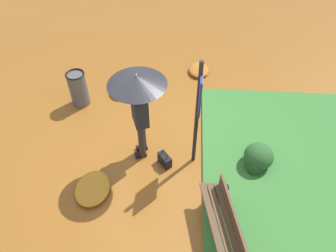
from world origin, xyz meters
The scene contains 11 objects.
ground_plane centered at (0.00, 0.00, 0.00)m, with size 18.00×18.00×0.00m, color brown.
grass_verge centered at (0.34, 3.05, 0.03)m, with size 4.80×4.00×0.05m.
person_with_umbrella centered at (0.07, -0.12, 1.55)m, with size 0.96×0.96×2.04m.
info_sign_post centered at (0.10, 0.87, 1.44)m, with size 0.44×0.07×2.30m.
handbag centered at (0.25, 0.31, 0.13)m, with size 0.32×0.30×0.37m.
park_bench centered at (1.65, 1.31, 0.40)m, with size 1.42×0.66×0.75m.
trash_bin centered at (-1.40, -1.74, 0.42)m, with size 0.42×0.42×0.83m.
shrub_cluster centered at (0.17, 2.07, 0.23)m, with size 0.61×0.55×0.50m.
leaf_pile_near_person centered at (-2.77, 0.97, 0.07)m, with size 0.63×0.51×0.14m.
leaf_pile_by_bench centered at (0.95, -0.93, 0.08)m, with size 0.77×0.61×0.17m.
leaf_pile_far_path centered at (-1.87, -0.88, 0.07)m, with size 0.67×0.54×0.15m.
Camera 1 is at (4.13, 0.64, 5.04)m, focal length 34.90 mm.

